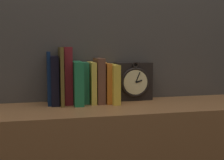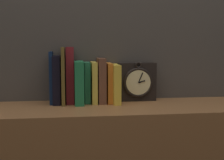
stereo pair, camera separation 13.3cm
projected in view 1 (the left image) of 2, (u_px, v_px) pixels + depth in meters
The scene contains 12 objects.
wall_back at pixel (102, 18), 1.50m from camera, with size 6.00×0.05×2.60m.
clock at pixel (133, 81), 1.50m from camera, with size 0.18×0.08×0.19m.
book_slot0_navy at pixel (49, 78), 1.38m from camera, with size 0.01×0.11×0.23m.
book_slot1_black at pixel (54, 80), 1.38m from camera, with size 0.03×0.13×0.22m.
book_slot2_brown at pixel (61, 76), 1.38m from camera, with size 0.01×0.15×0.25m.
book_slot3_maroon at pixel (68, 75), 1.40m from camera, with size 0.03×0.11×0.25m.
book_slot4_green at pixel (77, 83), 1.39m from camera, with size 0.04×0.16×0.19m.
book_slot5_green at pixel (85, 83), 1.42m from camera, with size 0.03×0.11×0.19m.
book_slot6_yellow at pixel (92, 83), 1.42m from camera, with size 0.02×0.13×0.19m.
book_slot7_brown at pixel (99, 80), 1.43m from camera, with size 0.03×0.13×0.20m.
book_slot8_orange at pixel (106, 83), 1.44m from camera, with size 0.02×0.13×0.18m.
book_slot9_yellow at pixel (113, 84), 1.43m from camera, with size 0.03×0.16×0.18m.
Camera 1 is at (-0.31, -1.29, 1.17)m, focal length 50.00 mm.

